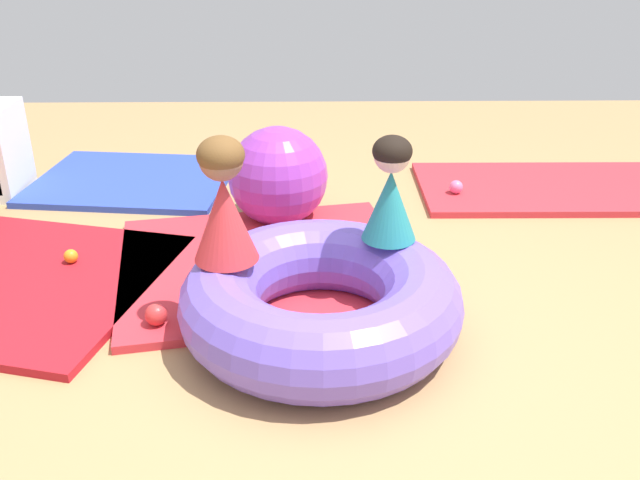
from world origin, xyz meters
TOP-DOWN VIEW (x-y plane):
  - ground_plane at (0.00, 0.00)m, footprint 8.00×8.00m
  - gym_mat_far_left at (-0.35, 0.70)m, footprint 1.64×1.52m
  - gym_mat_front at (1.44, 1.72)m, footprint 1.72×0.88m
  - gym_mat_far_right at (-1.54, 0.53)m, footprint 1.59×1.55m
  - gym_mat_near_left at (-1.28, 1.90)m, footprint 1.33×1.12m
  - inflatable_cushion at (-0.08, 0.08)m, footprint 1.18×1.18m
  - child_in_teal at (0.22, 0.33)m, footprint 0.31×0.31m
  - child_in_red at (-0.47, 0.15)m, footprint 0.31×0.31m
  - play_ball_red at (-0.78, 0.11)m, footprint 0.10×0.10m
  - play_ball_pink at (0.78, 1.59)m, footprint 0.08×0.08m
  - play_ball_green at (-0.20, 0.90)m, footprint 0.08×0.08m
  - play_ball_blue at (-0.07, 0.92)m, footprint 0.10×0.10m
  - play_ball_orange at (-1.32, 0.69)m, footprint 0.07×0.07m
  - exercise_ball_large at (-0.30, 1.26)m, footprint 0.56×0.56m

SIDE VIEW (x-z plane):
  - ground_plane at x=0.00m, z-range 0.00..0.00m
  - gym_mat_far_left at x=-0.35m, z-range 0.00..0.04m
  - gym_mat_front at x=1.44m, z-range 0.00..0.04m
  - gym_mat_far_right at x=-1.54m, z-range 0.00..0.04m
  - gym_mat_near_left at x=-1.28m, z-range 0.00..0.04m
  - play_ball_orange at x=-1.32m, z-range 0.04..0.11m
  - play_ball_green at x=-0.20m, z-range 0.04..0.12m
  - play_ball_pink at x=0.78m, z-range 0.04..0.12m
  - play_ball_red at x=-0.78m, z-range 0.04..0.14m
  - play_ball_blue at x=-0.07m, z-range 0.04..0.14m
  - inflatable_cushion at x=-0.08m, z-range 0.00..0.34m
  - exercise_ball_large at x=-0.30m, z-range 0.00..0.56m
  - child_in_teal at x=0.22m, z-range 0.33..0.79m
  - child_in_red at x=-0.47m, z-range 0.33..0.85m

